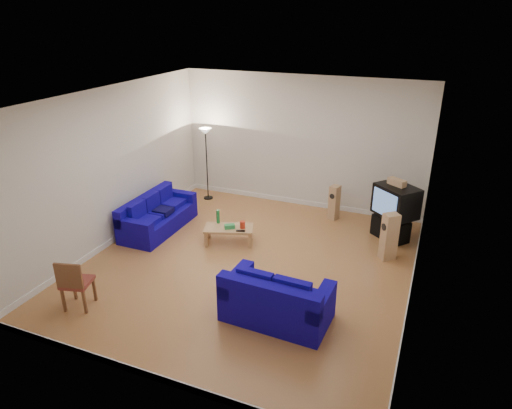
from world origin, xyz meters
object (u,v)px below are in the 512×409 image
at_px(sofa_three_seat, 157,217).
at_px(sofa_loveseat, 276,303).
at_px(coffee_table, 229,229).
at_px(tv_stand, 390,228).
at_px(television, 396,201).

bearing_deg(sofa_three_seat, sofa_loveseat, 59.59).
bearing_deg(coffee_table, sofa_three_seat, -179.98).
distance_m(sofa_loveseat, coffee_table, 2.75).
bearing_deg(tv_stand, sofa_three_seat, -123.22).
distance_m(sofa_three_seat, tv_stand, 5.12).
relative_size(sofa_three_seat, television, 1.92).
bearing_deg(sofa_loveseat, tv_stand, 72.61).
height_order(coffee_table, television, television).
height_order(sofa_three_seat, television, television).
distance_m(sofa_loveseat, tv_stand, 3.83).
relative_size(sofa_three_seat, sofa_loveseat, 1.17).
distance_m(coffee_table, television, 3.52).
height_order(sofa_loveseat, coffee_table, sofa_loveseat).
xyz_separation_m(sofa_loveseat, tv_stand, (1.30, 3.60, -0.08)).
xyz_separation_m(coffee_table, tv_stand, (3.11, 1.52, -0.08)).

